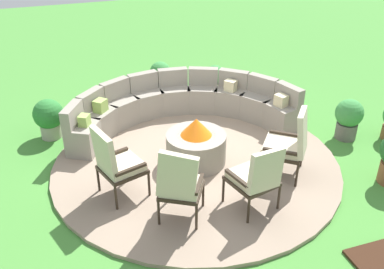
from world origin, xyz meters
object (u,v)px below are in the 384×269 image
potted_plant_0 (215,79)px  potted_plant_2 (49,117)px  lounge_chair_front_left (116,162)px  lounge_chair_back_left (257,176)px  fire_pit (196,145)px  lounge_chair_back_right (290,142)px  lounge_chair_front_right (180,184)px  curved_stone_bench (179,106)px  potted_plant_1 (160,75)px  potted_plant_3 (349,117)px

potted_plant_0 → potted_plant_2: bearing=-167.5°
lounge_chair_front_left → lounge_chair_back_left: (1.71, -0.89, -0.03)m
fire_pit → lounge_chair_back_right: 1.45m
fire_pit → lounge_chair_front_right: 1.45m
lounge_chair_front_left → lounge_chair_back_left: bearing=44.4°
lounge_chair_front_left → lounge_chair_back_left: lounge_chair_front_left is taller
fire_pit → lounge_chair_back_left: lounge_chair_back_left is taller
potted_plant_0 → fire_pit: bearing=-117.5°
curved_stone_bench → lounge_chair_back_left: (0.22, -2.75, 0.20)m
fire_pit → lounge_chair_back_right: bearing=-32.6°
fire_pit → lounge_chair_front_right: (-0.66, -1.26, 0.27)m
lounge_chair_front_right → potted_plant_0: lounge_chair_front_right is taller
potted_plant_1 → potted_plant_3: (2.55, -3.12, 0.07)m
lounge_chair_back_right → potted_plant_0: lounge_chair_back_right is taller
curved_stone_bench → lounge_chair_back_right: (1.05, -2.15, 0.23)m
potted_plant_2 → lounge_chair_back_right: bearing=-36.2°
fire_pit → curved_stone_bench: 1.39m
lounge_chair_front_right → potted_plant_2: size_ratio=1.57×
fire_pit → potted_plant_1: fire_pit is taller
curved_stone_bench → potted_plant_0: size_ratio=6.10×
lounge_chair_back_right → potted_plant_3: bearing=-27.3°
lounge_chair_front_left → potted_plant_3: (4.15, 0.45, -0.21)m
fire_pit → curved_stone_bench: (0.15, 1.38, 0.03)m
potted_plant_0 → potted_plant_2: (-3.42, -0.76, 0.04)m
lounge_chair_back_left → lounge_chair_front_left: bearing=137.9°
lounge_chair_front_right → lounge_chair_front_left: bearing=161.1°
fire_pit → potted_plant_1: (0.26, 3.09, -0.02)m
lounge_chair_front_right → lounge_chair_back_right: bearing=44.7°
lounge_chair_front_left → lounge_chair_front_right: lounge_chair_front_right is taller
potted_plant_1 → lounge_chair_front_right: bearing=-101.9°
fire_pit → potted_plant_0: fire_pit is taller
fire_pit → lounge_chair_front_right: bearing=-117.7°
potted_plant_3 → lounge_chair_back_right: bearing=-155.3°
potted_plant_2 → fire_pit: bearing=-38.1°
lounge_chair_back_right → potted_plant_2: size_ratio=1.53×
lounge_chair_front_right → lounge_chair_back_right: 1.92m
lounge_chair_back_left → lounge_chair_back_right: (0.83, 0.60, 0.02)m
potted_plant_1 → potted_plant_0: bearing=-32.4°
potted_plant_3 → lounge_chair_back_left: bearing=-151.3°
fire_pit → potted_plant_2: bearing=141.9°
lounge_chair_front_left → fire_pit: bearing=91.6°
curved_stone_bench → potted_plant_1: curved_stone_bench is taller
potted_plant_1 → potted_plant_3: size_ratio=0.87×
curved_stone_bench → lounge_chair_back_left: 2.76m
potted_plant_3 → potted_plant_0: bearing=121.9°
lounge_chair_front_right → lounge_chair_back_left: (1.03, -0.11, -0.04)m
fire_pit → lounge_chair_back_left: 1.43m
curved_stone_bench → lounge_chair_front_right: size_ratio=3.59×
fire_pit → potted_plant_0: bearing=62.5°
fire_pit → lounge_chair_front_left: (-1.34, -0.48, 0.26)m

